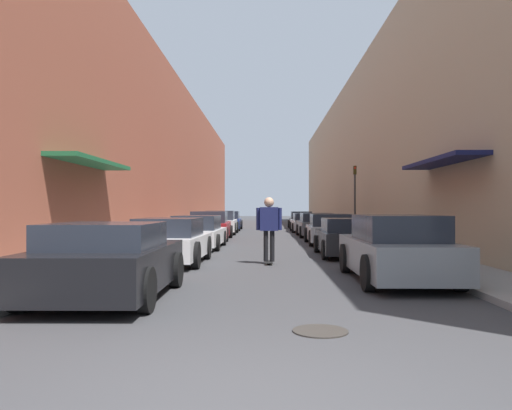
# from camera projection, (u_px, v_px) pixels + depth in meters

# --- Properties ---
(ground) EXTENTS (135.66, 135.66, 0.00)m
(ground) POSITION_uv_depth(u_px,v_px,m) (266.00, 235.00, 28.39)
(ground) COLOR #38383A
(curb_strip_left) EXTENTS (1.80, 61.66, 0.12)m
(curb_strip_left) POSITION_uv_depth(u_px,v_px,m) (200.00, 229.00, 34.66)
(curb_strip_left) COLOR gray
(curb_strip_left) RESTS_ON ground
(curb_strip_right) EXTENTS (1.80, 61.66, 0.12)m
(curb_strip_right) POSITION_uv_depth(u_px,v_px,m) (333.00, 230.00, 34.45)
(curb_strip_right) COLOR gray
(curb_strip_right) RESTS_ON ground
(building_row_left) EXTENTS (4.90, 61.66, 9.83)m
(building_row_left) POSITION_uv_depth(u_px,v_px,m) (159.00, 160.00, 34.75)
(building_row_left) COLOR brown
(building_row_left) RESTS_ON ground
(building_row_right) EXTENTS (4.90, 61.66, 10.21)m
(building_row_right) POSITION_uv_depth(u_px,v_px,m) (375.00, 157.00, 34.41)
(building_row_right) COLOR tan
(building_row_right) RESTS_ON ground
(parked_car_left_0) EXTENTS (2.08, 3.96, 1.30)m
(parked_car_left_0) POSITION_uv_depth(u_px,v_px,m) (108.00, 261.00, 8.55)
(parked_car_left_0) COLOR black
(parked_car_left_0) RESTS_ON ground
(parked_car_left_1) EXTENTS (1.95, 3.95, 1.27)m
(parked_car_left_1) POSITION_uv_depth(u_px,v_px,m) (170.00, 242.00, 13.87)
(parked_car_left_1) COLOR silver
(parked_car_left_1) RESTS_ON ground
(parked_car_left_2) EXTENTS (1.94, 4.42, 1.27)m
(parked_car_left_2) POSITION_uv_depth(u_px,v_px,m) (198.00, 233.00, 19.23)
(parked_car_left_2) COLOR silver
(parked_car_left_2) RESTS_ON ground
(parked_car_left_3) EXTENTS (1.99, 4.55, 1.39)m
(parked_car_left_3) POSITION_uv_depth(u_px,v_px,m) (210.00, 226.00, 24.37)
(parked_car_left_3) COLOR maroon
(parked_car_left_3) RESTS_ON ground
(parked_car_left_4) EXTENTS (1.94, 4.09, 1.39)m
(parked_car_left_4) POSITION_uv_depth(u_px,v_px,m) (221.00, 223.00, 29.68)
(parked_car_left_4) COLOR silver
(parked_car_left_4) RESTS_ON ground
(parked_car_left_5) EXTENTS (1.90, 4.60, 1.34)m
(parked_car_left_5) POSITION_uv_depth(u_px,v_px,m) (228.00, 221.00, 35.02)
(parked_car_left_5) COLOR navy
(parked_car_left_5) RESTS_ON ground
(parked_car_right_0) EXTENTS (1.88, 4.37, 1.41)m
(parked_car_right_0) POSITION_uv_depth(u_px,v_px,m) (396.00, 249.00, 10.55)
(parked_car_right_0) COLOR gray
(parked_car_right_0) RESTS_ON ground
(parked_car_right_1) EXTENTS (1.89, 4.02, 1.22)m
(parked_car_right_1) POSITION_uv_depth(u_px,v_px,m) (347.00, 238.00, 16.11)
(parked_car_right_1) COLOR #232326
(parked_car_right_1) RESTS_ON ground
(parked_car_right_2) EXTENTS (2.00, 4.01, 1.30)m
(parked_car_right_2) POSITION_uv_depth(u_px,v_px,m) (330.00, 230.00, 21.35)
(parked_car_right_2) COLOR #B7B7BC
(parked_car_right_2) RESTS_ON ground
(parked_car_right_3) EXTENTS (1.93, 4.51, 1.29)m
(parked_car_right_3) POSITION_uv_depth(u_px,v_px,m) (316.00, 225.00, 27.01)
(parked_car_right_3) COLOR #515459
(parked_car_right_3) RESTS_ON ground
(parked_car_right_4) EXTENTS (1.91, 4.03, 1.22)m
(parked_car_right_4) POSITION_uv_depth(u_px,v_px,m) (306.00, 223.00, 32.31)
(parked_car_right_4) COLOR #B7B7BC
(parked_car_right_4) RESTS_ON ground
(parked_car_right_5) EXTENTS (1.86, 4.34, 1.29)m
(parked_car_right_5) POSITION_uv_depth(u_px,v_px,m) (301.00, 220.00, 37.74)
(parked_car_right_5) COLOR #232326
(parked_car_right_5) RESTS_ON ground
(skateboarder) EXTENTS (0.71, 0.78, 1.85)m
(skateboarder) POSITION_uv_depth(u_px,v_px,m) (269.00, 223.00, 13.80)
(skateboarder) COLOR black
(skateboarder) RESTS_ON ground
(manhole_cover) EXTENTS (0.70, 0.70, 0.02)m
(manhole_cover) POSITION_uv_depth(u_px,v_px,m) (320.00, 331.00, 6.26)
(manhole_cover) COLOR #332D28
(manhole_cover) RESTS_ON ground
(traffic_light) EXTENTS (0.16, 0.22, 3.65)m
(traffic_light) POSITION_uv_depth(u_px,v_px,m) (355.00, 193.00, 26.22)
(traffic_light) COLOR #2D2D2D
(traffic_light) RESTS_ON curb_strip_right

